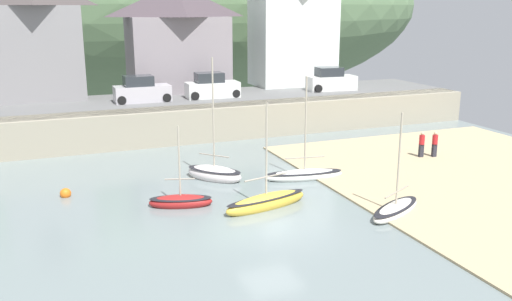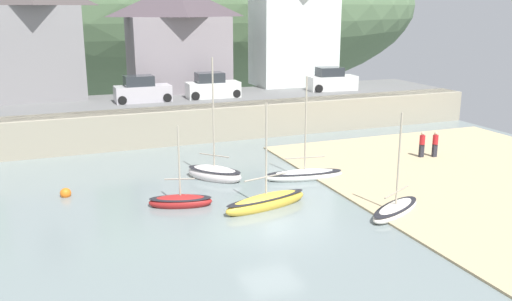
{
  "view_description": "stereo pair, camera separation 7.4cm",
  "coord_description": "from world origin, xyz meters",
  "views": [
    {
      "loc": [
        -8.8,
        -20.33,
        9.25
      ],
      "look_at": [
        1.66,
        5.93,
        1.89
      ],
      "focal_mm": 38.74,
      "sensor_mm": 36.0,
      "label": 1
    },
    {
      "loc": [
        -8.73,
        -20.35,
        9.25
      ],
      "look_at": [
        1.66,
        5.93,
        1.89
      ],
      "focal_mm": 38.74,
      "sensor_mm": 36.0,
      "label": 2
    }
  ],
  "objects": [
    {
      "name": "parked_car_near_slipway",
      "position": [
        -1.63,
        20.7,
        3.2
      ],
      "size": [
        4.11,
        1.82,
        1.95
      ],
      "rotation": [
        0.0,
        0.0,
        0.01
      ],
      "color": "#B5B0B7",
      "rests_on": "ground"
    },
    {
      "name": "mooring_buoy",
      "position": [
        -7.98,
        7.66,
        0.17
      ],
      "size": [
        0.55,
        0.55,
        0.55
      ],
      "color": "orange",
      "rests_on": "ground"
    },
    {
      "name": "person_on_slipway",
      "position": [
        13.26,
        7.0,
        0.98
      ],
      "size": [
        0.34,
        0.34,
        1.62
      ],
      "color": "#282833",
      "rests_on": "ground"
    },
    {
      "name": "hillside_backdrop",
      "position": [
        5.32,
        55.2,
        9.53
      ],
      "size": [
        80.0,
        44.0,
        27.22
      ],
      "color": "#5A7951",
      "rests_on": "ground"
    },
    {
      "name": "waterfront_building_centre",
      "position": [
        2.35,
        25.2,
        6.82
      ],
      "size": [
        8.29,
        4.92,
        8.66
      ],
      "color": "gray",
      "rests_on": "ground"
    },
    {
      "name": "person_near_water",
      "position": [
        14.07,
        6.74,
        0.98
      ],
      "size": [
        0.34,
        0.34,
        1.62
      ],
      "color": "#282833",
      "rests_on": "ground"
    },
    {
      "name": "waterfront_building_right",
      "position": [
        12.9,
        25.2,
        7.81
      ],
      "size": [
        7.38,
        4.63,
        10.65
      ],
      "color": "white",
      "rests_on": "ground"
    },
    {
      "name": "church_with_spire",
      "position": [
        14.67,
        29.2,
        9.41
      ],
      "size": [
        3.0,
        3.0,
        13.6
      ],
      "color": "gray",
      "rests_on": "ground"
    },
    {
      "name": "parked_car_by_wall",
      "position": [
        3.84,
        20.7,
        3.2
      ],
      "size": [
        4.15,
        1.82,
        1.95
      ],
      "rotation": [
        0.0,
        0.0,
        -0.03
      ],
      "color": "silver",
      "rests_on": "ground"
    },
    {
      "name": "quay_seawall",
      "position": [
        0.0,
        17.5,
        1.36
      ],
      "size": [
        48.0,
        9.4,
        2.4
      ],
      "color": "gray",
      "rests_on": "ground"
    },
    {
      "name": "sailboat_blue_trim",
      "position": [
        -0.13,
        7.68,
        0.34
      ],
      "size": [
        3.21,
        3.38,
        6.92
      ],
      "rotation": [
        0.0,
        0.0,
        -0.84
      ],
      "color": "silver",
      "rests_on": "ground"
    },
    {
      "name": "sailboat_tall_mast",
      "position": [
        0.78,
        2.41,
        0.31
      ],
      "size": [
        4.57,
        1.9,
        5.29
      ],
      "rotation": [
        0.0,
        0.0,
        0.23
      ],
      "color": "gold",
      "rests_on": "ground"
    },
    {
      "name": "rowboat_small_beached",
      "position": [
        6.03,
        -0.51,
        0.23
      ],
      "size": [
        3.87,
        2.78,
        4.9
      ],
      "rotation": [
        0.0,
        0.0,
        0.5
      ],
      "color": "silver",
      "rests_on": "ground"
    },
    {
      "name": "waterfront_building_left",
      "position": [
        -8.59,
        25.2,
        7.15
      ],
      "size": [
        6.83,
        5.12,
        9.32
      ],
      "color": "gray",
      "rests_on": "ground"
    },
    {
      "name": "sailboat_far_left",
      "position": [
        -2.92,
        4.2,
        0.24
      ],
      "size": [
        3.21,
        1.9,
        4.09
      ],
      "rotation": [
        0.0,
        0.0,
        -0.29
      ],
      "color": "maroon",
      "rests_on": "ground"
    },
    {
      "name": "motorboat_with_cabin",
      "position": [
        4.54,
        5.88,
        0.25
      ],
      "size": [
        4.53,
        1.85,
        5.84
      ],
      "rotation": [
        0.0,
        0.0,
        -0.16
      ],
      "color": "white",
      "rests_on": "ground"
    },
    {
      "name": "parked_car_end_of_row",
      "position": [
        14.37,
        20.7,
        3.2
      ],
      "size": [
        4.24,
        2.07,
        1.95
      ],
      "rotation": [
        0.0,
        0.0,
        -0.09
      ],
      "color": "silver",
      "rests_on": "ground"
    }
  ]
}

